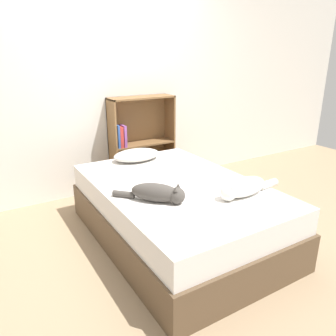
% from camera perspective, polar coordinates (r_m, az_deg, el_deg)
% --- Properties ---
extents(ground_plane, '(8.00, 8.00, 0.00)m').
position_cam_1_polar(ground_plane, '(3.08, 1.45, -12.00)').
color(ground_plane, '#997F60').
extents(wall_back, '(8.00, 0.06, 2.50)m').
position_cam_1_polar(wall_back, '(3.94, -10.08, 13.87)').
color(wall_back, silver).
rests_on(wall_back, ground_plane).
extents(bed, '(1.29, 1.96, 0.53)m').
position_cam_1_polar(bed, '(2.95, 1.49, -7.62)').
color(bed, brown).
rests_on(bed, ground_plane).
extents(pillow, '(0.50, 0.33, 0.11)m').
position_cam_1_polar(pillow, '(3.47, -5.39, 2.29)').
color(pillow, beige).
rests_on(pillow, bed).
extents(cat_light, '(0.62, 0.20, 0.15)m').
position_cam_1_polar(cat_light, '(2.65, 13.03, -3.32)').
color(cat_light, white).
rests_on(cat_light, bed).
extents(cat_dark, '(0.44, 0.46, 0.15)m').
position_cam_1_polar(cat_dark, '(2.48, -1.67, -4.38)').
color(cat_dark, '#47423D').
rests_on(cat_dark, bed).
extents(bookshelf, '(0.79, 0.26, 1.13)m').
position_cam_1_polar(bookshelf, '(4.06, -5.08, 4.55)').
color(bookshelf, brown).
rests_on(bookshelf, ground_plane).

